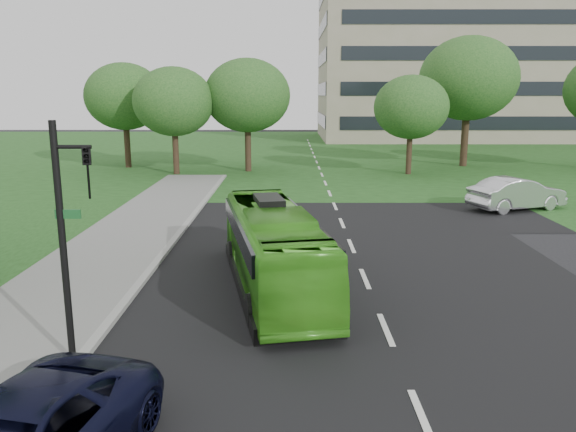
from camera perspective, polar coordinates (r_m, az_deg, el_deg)
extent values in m
plane|color=black|center=(16.55, 8.73, -8.57)|extent=(160.00, 160.00, 0.00)
cube|color=black|center=(35.85, 4.02, 2.86)|extent=(14.00, 120.00, 0.01)
cube|color=black|center=(29.96, 4.79, 0.99)|extent=(80.00, 12.00, 0.01)
cube|color=silver|center=(30.94, 4.64, 1.36)|extent=(0.15, 90.00, 0.01)
cube|color=gray|center=(12.67, -22.28, -15.81)|extent=(0.25, 60.00, 0.15)
cube|color=#1F4717|center=(60.62, 2.42, 6.72)|extent=(120.00, 60.00, 0.01)
cube|color=gray|center=(81.34, 18.35, 16.35)|extent=(40.00, 20.00, 25.00)
cube|color=black|center=(71.86, 20.91, 16.80)|extent=(36.80, 0.10, 23.00)
cube|color=black|center=(77.70, 3.49, 17.15)|extent=(0.10, 18.40, 23.00)
cylinder|color=black|center=(42.78, -11.32, 6.17)|extent=(0.45, 0.45, 2.97)
ellipsoid|color=#17451A|center=(42.56, -11.54, 11.33)|extent=(5.90, 5.90, 5.02)
cylinder|color=black|center=(43.63, -4.07, 6.62)|extent=(0.48, 0.48, 3.16)
ellipsoid|color=#17451A|center=(43.42, -4.16, 12.12)|extent=(6.51, 6.51, 5.53)
cylinder|color=black|center=(42.89, 12.18, 6.00)|extent=(0.41, 0.41, 2.75)
ellipsoid|color=#17451A|center=(42.66, 12.40, 10.75)|extent=(5.46, 5.46, 4.64)
cylinder|color=black|center=(48.98, 17.48, 7.16)|extent=(0.59, 0.59, 3.94)
ellipsoid|color=#17451A|center=(48.85, 17.87, 13.16)|extent=(7.91, 7.91, 6.72)
cylinder|color=black|center=(47.67, -15.99, 6.67)|extent=(0.48, 0.48, 3.18)
ellipsoid|color=#17451A|center=(47.48, -16.28, 11.58)|extent=(6.24, 6.24, 5.31)
imported|color=green|center=(17.09, -1.46, -3.32)|extent=(3.78, 9.27, 2.51)
imported|color=silver|center=(31.22, 22.23, 2.12)|extent=(5.41, 3.51, 1.68)
cylinder|color=black|center=(12.69, -21.87, -3.12)|extent=(0.15, 0.15, 5.34)
cylinder|color=black|center=(12.20, -21.03, 6.57)|extent=(0.75, 0.09, 0.09)
imported|color=black|center=(12.16, -19.66, 4.12)|extent=(0.22, 0.25, 1.07)
cube|color=#195926|center=(12.47, -21.46, 0.18)|extent=(0.53, 0.04, 0.19)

